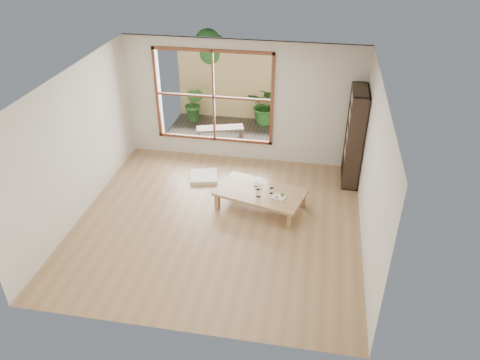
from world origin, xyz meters
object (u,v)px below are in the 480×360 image
object	(u,v)px
bookshelf	(354,137)
low_table	(261,193)
garden_bench	(220,130)
food_tray	(279,196)

from	to	relation	value
bookshelf	low_table	bearing A→B (deg)	-141.72
low_table	garden_bench	bearing A→B (deg)	132.74
food_tray	low_table	bearing A→B (deg)	173.47
low_table	bookshelf	world-z (taller)	bookshelf
bookshelf	garden_bench	distance (m)	3.27
low_table	garden_bench	size ratio (longest dim) A/B	1.55
low_table	bookshelf	bearing A→B (deg)	53.56
bookshelf	food_tray	xyz separation A→B (m)	(-1.29, -1.45, -0.61)
food_tray	garden_bench	xyz separation A→B (m)	(-1.67, 2.67, -0.05)
bookshelf	food_tray	size ratio (longest dim) A/B	6.83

